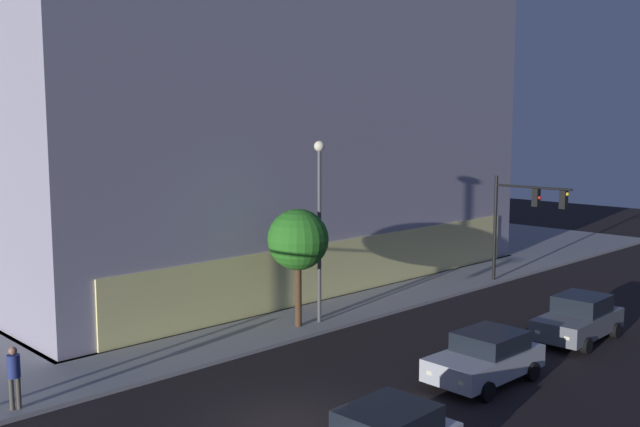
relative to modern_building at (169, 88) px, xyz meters
name	(u,v)px	position (x,y,z in m)	size (l,w,h in m)	color
ground_plane	(285,425)	(-12.18, -24.68, -10.65)	(120.00, 120.00, 0.00)	black
modern_building	(169,88)	(0.00, 0.00, 0.00)	(29.58, 31.60, 21.42)	#4C4C51
traffic_light_far_corner	(524,210)	(7.75, -20.45, -6.62)	(0.32, 4.26, 5.52)	black
street_lamp_sidewalk	(319,208)	(-4.59, -18.23, -5.75)	(0.44, 0.44, 7.50)	#4D4D4D
sidewalk_tree	(298,240)	(-5.64, -18.08, -6.96)	(2.47, 2.47, 4.80)	#4D331E
pedestrian_waiting	(14,372)	(-17.23, -18.73, -9.39)	(0.36, 0.36, 1.85)	#4C473D
car_silver	(486,357)	(-5.30, -26.69, -9.82)	(4.22, 2.26, 1.62)	#B7BABF
car_grey	(579,319)	(1.18, -26.68, -9.80)	(4.40, 2.23, 1.72)	slate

